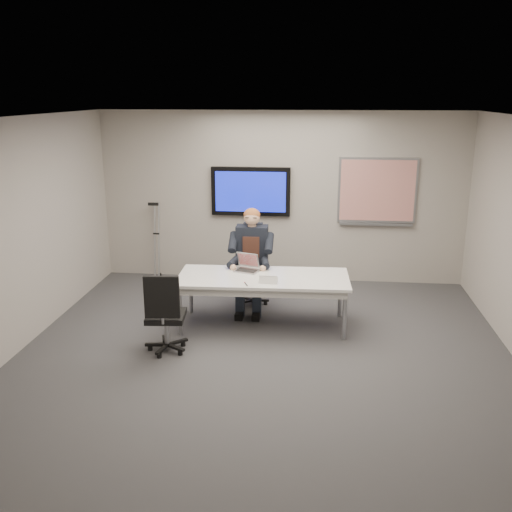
# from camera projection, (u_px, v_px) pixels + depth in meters

# --- Properties ---
(floor) EXTENTS (6.00, 6.00, 0.02)m
(floor) POSITION_uv_depth(u_px,v_px,m) (264.00, 355.00, 6.91)
(floor) COLOR #3A3A3D
(floor) RESTS_ON ground
(ceiling) EXTENTS (6.00, 6.00, 0.02)m
(ceiling) POSITION_uv_depth(u_px,v_px,m) (265.00, 118.00, 6.13)
(ceiling) COLOR silver
(ceiling) RESTS_ON wall_back
(wall_back) EXTENTS (6.00, 0.02, 2.80)m
(wall_back) POSITION_uv_depth(u_px,v_px,m) (281.00, 197.00, 9.39)
(wall_back) COLOR #A39C93
(wall_back) RESTS_ON ground
(wall_front) EXTENTS (6.00, 0.02, 2.80)m
(wall_front) POSITION_uv_depth(u_px,v_px,m) (220.00, 362.00, 3.65)
(wall_front) COLOR #A39C93
(wall_front) RESTS_ON ground
(wall_left) EXTENTS (0.02, 6.00, 2.80)m
(wall_left) POSITION_uv_depth(u_px,v_px,m) (15.00, 237.00, 6.83)
(wall_left) COLOR #A39C93
(wall_left) RESTS_ON ground
(conference_table) EXTENTS (2.31, 1.03, 0.70)m
(conference_table) POSITION_uv_depth(u_px,v_px,m) (263.00, 282.00, 7.63)
(conference_table) COLOR silver
(conference_table) RESTS_ON ground
(tv_display) EXTENTS (1.30, 0.09, 0.80)m
(tv_display) POSITION_uv_depth(u_px,v_px,m) (251.00, 191.00, 9.36)
(tv_display) COLOR black
(tv_display) RESTS_ON wall_back
(whiteboard) EXTENTS (1.25, 0.08, 1.10)m
(whiteboard) POSITION_uv_depth(u_px,v_px,m) (377.00, 192.00, 9.16)
(whiteboard) COLOR #97999F
(whiteboard) RESTS_ON wall_back
(office_chair_far) EXTENTS (0.47, 0.47, 0.95)m
(office_chair_far) POSITION_uv_depth(u_px,v_px,m) (253.00, 285.00, 8.52)
(office_chair_far) COLOR black
(office_chair_far) RESTS_ON ground
(office_chair_near) EXTENTS (0.53, 0.53, 1.03)m
(office_chair_near) POSITION_uv_depth(u_px,v_px,m) (166.00, 328.00, 6.91)
(office_chair_near) COLOR black
(office_chair_near) RESTS_ON ground
(seated_person) EXTENTS (0.46, 0.79, 1.48)m
(seated_person) POSITION_uv_depth(u_px,v_px,m) (251.00, 271.00, 8.19)
(seated_person) COLOR #1E2633
(seated_person) RESTS_ON office_chair_far
(crutch) EXTENTS (0.28, 0.52, 1.39)m
(crutch) POSITION_uv_depth(u_px,v_px,m) (157.00, 239.00, 9.63)
(crutch) COLOR #B2B5BA
(crutch) RESTS_ON ground
(laptop) EXTENTS (0.38, 0.39, 0.23)m
(laptop) POSITION_uv_depth(u_px,v_px,m) (247.00, 266.00, 7.86)
(laptop) COLOR #ABABAD
(laptop) RESTS_ON conference_table
(name_tent) EXTENTS (0.24, 0.07, 0.10)m
(name_tent) POSITION_uv_depth(u_px,v_px,m) (268.00, 279.00, 7.33)
(name_tent) COLOR silver
(name_tent) RESTS_ON conference_table
(pen) EXTENTS (0.06, 0.14, 0.01)m
(pen) POSITION_uv_depth(u_px,v_px,m) (246.00, 284.00, 7.28)
(pen) COLOR black
(pen) RESTS_ON conference_table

